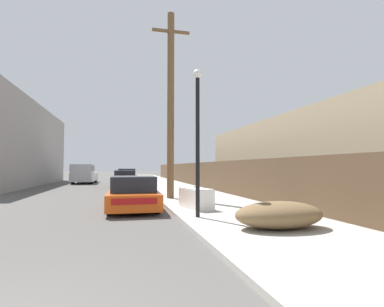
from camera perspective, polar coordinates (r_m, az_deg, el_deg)
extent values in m
cube|color=#ADA89E|center=(26.23, -5.12, -5.88)|extent=(4.20, 63.00, 0.12)
cube|color=white|center=(10.57, 0.73, -8.58)|extent=(0.95, 1.68, 0.67)
cube|color=white|center=(10.54, 0.73, -6.69)|extent=(0.91, 1.61, 0.03)
cube|color=#333335|center=(11.06, 0.57, -6.36)|extent=(0.06, 0.20, 0.02)
cube|color=gray|center=(10.77, 0.17, -6.51)|extent=(0.69, 0.19, 0.01)
cube|color=gray|center=(10.32, 1.27, -6.67)|extent=(0.69, 0.19, 0.01)
cube|color=#E05114|center=(11.50, -11.16, -8.25)|extent=(1.85, 4.22, 0.54)
cube|color=black|center=(11.09, -11.09, -5.66)|extent=(1.56, 2.04, 0.54)
cube|color=#B21414|center=(9.40, -10.90, -8.95)|extent=(1.38, 0.06, 0.19)
cylinder|color=black|center=(12.81, -14.74, -8.05)|extent=(0.21, 0.65, 0.65)
cylinder|color=black|center=(12.84, -7.81, -8.09)|extent=(0.21, 0.65, 0.65)
cylinder|color=black|center=(10.24, -15.38, -9.43)|extent=(0.21, 0.65, 0.65)
cylinder|color=black|center=(10.27, -6.68, -9.48)|extent=(0.21, 0.65, 0.65)
cube|color=#5B1E19|center=(23.73, -12.69, -5.17)|extent=(1.81, 4.25, 0.65)
cube|color=black|center=(23.54, -12.67, -3.77)|extent=(1.54, 2.38, 0.51)
cube|color=#B21414|center=(21.60, -12.69, -5.12)|extent=(1.37, 0.05, 0.23)
cylinder|color=black|center=(25.06, -14.44, -5.34)|extent=(0.21, 0.66, 0.66)
cylinder|color=black|center=(25.06, -10.94, -5.38)|extent=(0.21, 0.66, 0.66)
cylinder|color=black|center=(22.44, -14.65, -5.67)|extent=(0.21, 0.66, 0.66)
cylinder|color=black|center=(22.44, -10.74, -5.71)|extent=(0.21, 0.66, 0.66)
cube|color=silver|center=(29.97, -12.32, -4.57)|extent=(1.95, 4.18, 0.71)
cube|color=black|center=(29.79, -12.31, -3.37)|extent=(1.65, 2.35, 0.56)
cube|color=#B21414|center=(27.89, -12.35, -4.47)|extent=(1.44, 0.07, 0.25)
cylinder|color=black|center=(31.28, -13.78, -4.78)|extent=(0.22, 0.68, 0.67)
cylinder|color=black|center=(31.26, -10.83, -4.81)|extent=(0.22, 0.68, 0.67)
cylinder|color=black|center=(28.72, -13.95, -4.98)|extent=(0.22, 0.68, 0.67)
cylinder|color=black|center=(28.71, -10.74, -5.01)|extent=(0.22, 0.68, 0.67)
cube|color=silver|center=(31.16, -19.73, -4.19)|extent=(2.11, 5.44, 0.81)
cube|color=silver|center=(29.68, -20.10, -2.71)|extent=(1.91, 2.48, 0.81)
cube|color=black|center=(29.68, -20.10, -2.67)|extent=(1.94, 2.43, 0.44)
cylinder|color=black|center=(29.40, -18.60, -4.68)|extent=(0.28, 0.87, 0.86)
cylinder|color=black|center=(29.64, -21.75, -4.61)|extent=(0.28, 0.87, 0.86)
cylinder|color=black|center=(32.72, -17.90, -4.47)|extent=(0.28, 0.87, 0.86)
cylinder|color=black|center=(32.94, -20.74, -4.41)|extent=(0.28, 0.87, 0.86)
cylinder|color=brown|center=(14.30, -4.09, 9.31)|extent=(0.33, 0.33, 8.78)
cube|color=brown|center=(15.42, -4.04, 22.19)|extent=(1.80, 0.12, 0.12)
cylinder|color=black|center=(8.69, 1.08, 1.27)|extent=(0.12, 0.12, 4.05)
sphere|color=white|center=(9.10, 1.07, 14.93)|extent=(0.26, 0.26, 0.26)
ellipsoid|color=brown|center=(7.45, 16.28, -11.14)|extent=(2.17, 1.28, 0.63)
cube|color=brown|center=(23.71, 0.58, -3.94)|extent=(0.08, 41.74, 1.78)
cube|color=tan|center=(17.81, 23.52, -0.68)|extent=(6.00, 19.41, 4.18)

